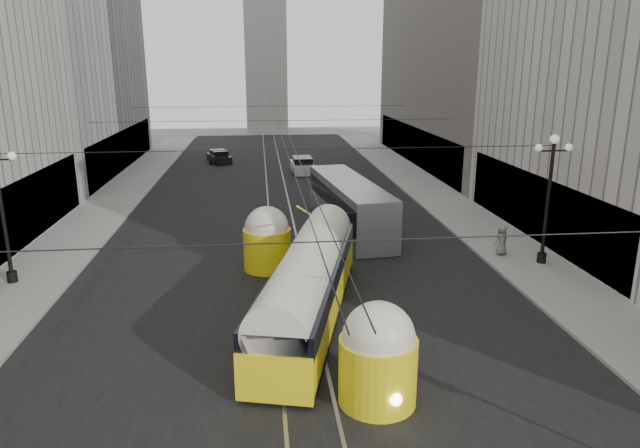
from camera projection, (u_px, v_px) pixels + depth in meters
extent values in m
cube|color=black|center=(279.00, 204.00, 41.13)|extent=(20.00, 85.00, 0.02)
cube|color=gray|center=(119.00, 196.00, 43.25)|extent=(4.00, 72.00, 0.15)
cube|color=gray|center=(427.00, 189.00, 45.68)|extent=(4.00, 72.00, 0.15)
cube|color=gray|center=(268.00, 204.00, 41.06)|extent=(0.12, 85.00, 0.04)
cube|color=gray|center=(289.00, 204.00, 41.21)|extent=(0.12, 85.00, 0.04)
cube|color=black|center=(25.00, 211.00, 31.03)|extent=(0.10, 18.00, 3.60)
cube|color=#999999|center=(42.00, 14.00, 50.19)|extent=(12.00, 28.00, 28.00)
cube|color=black|center=(124.00, 149.00, 54.02)|extent=(0.10, 25.20, 3.60)
cube|color=black|center=(535.00, 207.00, 31.96)|extent=(0.10, 18.00, 3.60)
cube|color=black|center=(414.00, 145.00, 56.87)|extent=(0.10, 28.80, 3.60)
cube|color=#B2AFA8|center=(265.00, 49.00, 83.41)|extent=(6.00, 6.00, 24.00)
cylinder|color=black|center=(3.00, 218.00, 25.12)|extent=(0.18, 0.18, 6.00)
cylinder|color=black|center=(12.00, 277.00, 25.86)|extent=(0.44, 0.44, 0.50)
sphere|color=white|center=(12.00, 156.00, 24.46)|extent=(0.36, 0.36, 0.36)
cylinder|color=black|center=(547.00, 204.00, 27.68)|extent=(0.18, 0.18, 6.00)
cylinder|color=black|center=(542.00, 258.00, 28.42)|extent=(0.44, 0.44, 0.50)
cylinder|color=black|center=(553.00, 151.00, 26.98)|extent=(1.60, 0.08, 0.08)
sphere|color=white|center=(555.00, 139.00, 26.83)|extent=(0.44, 0.44, 0.44)
sphere|color=white|center=(539.00, 148.00, 26.86)|extent=(0.36, 0.36, 0.36)
sphere|color=white|center=(569.00, 147.00, 27.01)|extent=(0.36, 0.36, 0.36)
cylinder|color=black|center=(320.00, 242.00, 12.22)|extent=(25.00, 0.03, 0.03)
cylinder|color=black|center=(288.00, 149.00, 25.63)|extent=(25.00, 0.03, 0.03)
cylinder|color=black|center=(277.00, 121.00, 39.04)|extent=(25.00, 0.03, 0.03)
cylinder|color=black|center=(272.00, 106.00, 52.45)|extent=(25.00, 0.03, 0.03)
cylinder|color=black|center=(275.00, 118.00, 42.93)|extent=(0.03, 72.00, 0.03)
cylinder|color=black|center=(281.00, 118.00, 42.97)|extent=(0.03, 72.00, 0.03)
cube|color=yellow|center=(309.00, 297.00, 22.24)|extent=(5.32, 12.62, 1.51)
cube|color=black|center=(309.00, 314.00, 22.43)|extent=(5.22, 12.26, 0.27)
cube|color=black|center=(309.00, 273.00, 21.98)|extent=(5.29, 12.44, 0.75)
cylinder|color=silver|center=(309.00, 267.00, 21.91)|extent=(5.01, 12.37, 2.04)
cylinder|color=yellow|center=(378.00, 371.00, 16.69)|extent=(2.31, 2.31, 2.04)
sphere|color=silver|center=(379.00, 338.00, 16.41)|extent=(2.13, 2.13, 2.13)
cylinder|color=yellow|center=(267.00, 249.00, 27.74)|extent=(2.31, 2.31, 2.04)
sphere|color=silver|center=(267.00, 228.00, 27.45)|extent=(2.13, 2.13, 2.13)
sphere|color=#FFF2BF|center=(396.00, 399.00, 15.73)|extent=(0.36, 0.36, 0.36)
cube|color=gray|center=(349.00, 205.00, 34.56)|extent=(3.75, 11.85, 2.91)
cube|color=black|center=(349.00, 197.00, 34.43)|extent=(3.72, 11.44, 1.07)
cube|color=black|center=(367.00, 225.00, 28.94)|extent=(2.23, 0.36, 1.36)
cylinder|color=black|center=(338.00, 240.00, 30.98)|extent=(0.30, 0.97, 0.97)
cylinder|color=black|center=(382.00, 239.00, 31.22)|extent=(0.30, 0.97, 0.97)
cylinder|color=black|center=(322.00, 206.00, 38.45)|extent=(0.30, 0.97, 0.97)
cylinder|color=black|center=(358.00, 205.00, 38.70)|extent=(0.30, 0.97, 0.97)
cube|color=silver|center=(302.00, 167.00, 52.97)|extent=(2.03, 4.70, 0.82)
cube|color=black|center=(302.00, 161.00, 52.81)|extent=(1.75, 2.60, 0.78)
cylinder|color=black|center=(294.00, 172.00, 51.41)|extent=(0.22, 0.66, 0.66)
cylinder|color=black|center=(313.00, 172.00, 51.58)|extent=(0.22, 0.66, 0.66)
cylinder|color=black|center=(292.00, 166.00, 54.44)|extent=(0.22, 0.66, 0.66)
cylinder|color=black|center=(310.00, 166.00, 54.61)|extent=(0.22, 0.66, 0.66)
cube|color=black|center=(219.00, 158.00, 58.56)|extent=(2.83, 4.35, 0.72)
cube|color=black|center=(219.00, 153.00, 58.42)|extent=(2.08, 2.56, 0.68)
cylinder|color=black|center=(211.00, 162.00, 57.21)|extent=(0.22, 0.57, 0.57)
cylinder|color=black|center=(226.00, 162.00, 57.36)|extent=(0.22, 0.57, 0.57)
cylinder|color=black|center=(213.00, 158.00, 59.84)|extent=(0.22, 0.57, 0.57)
cylinder|color=black|center=(227.00, 158.00, 59.99)|extent=(0.22, 0.57, 0.57)
imported|color=slate|center=(502.00, 240.00, 29.45)|extent=(0.90, 0.73, 1.58)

